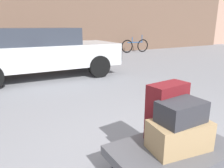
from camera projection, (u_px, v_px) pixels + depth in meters
luggage_cart at (173, 153)px, 2.09m from camera, size 1.21×0.75×0.34m
duffel_bag_tan_front_right at (179, 135)px, 2.01m from camera, size 0.61×0.41×0.28m
suitcase_maroon_rear_left at (167, 111)px, 2.19m from camera, size 0.45×0.25×0.58m
duffel_bag_charcoal_topmost_pile at (181, 112)px, 1.95m from camera, size 0.43×0.28×0.20m
parked_car at (41, 51)px, 6.21m from camera, size 4.36×2.05×1.42m
bicycle_leaning at (135, 46)px, 12.07m from camera, size 1.76×0.18×0.96m
bollard_kerb_near at (93, 54)px, 8.68m from camera, size 0.22×0.22×0.75m
bollard_kerb_mid at (120, 52)px, 9.29m from camera, size 0.22×0.22×0.75m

